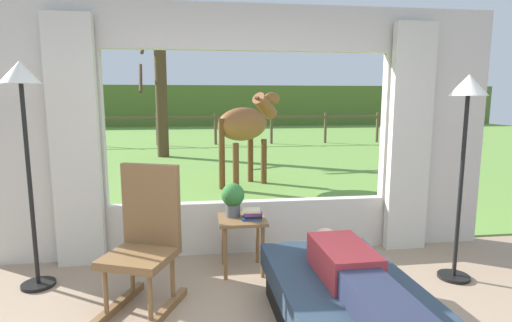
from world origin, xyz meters
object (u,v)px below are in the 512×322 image
(rocking_chair, at_px, (145,239))
(pasture_tree, at_px, (160,95))
(book_stack, at_px, (252,214))
(horse, at_px, (246,125))
(potted_plant, at_px, (233,198))
(floor_lamp_left, at_px, (23,107))
(recliner_sofa, at_px, (350,314))
(floor_lamp_right, at_px, (466,116))
(side_table, at_px, (242,228))
(reclining_person, at_px, (354,274))

(rocking_chair, relative_size, pasture_tree, 0.30)
(book_stack, bearing_deg, horse, 84.42)
(potted_plant, distance_m, horse, 3.71)
(floor_lamp_left, bearing_deg, potted_plant, 4.64)
(book_stack, distance_m, floor_lamp_left, 2.14)
(recliner_sofa, xyz_separation_m, floor_lamp_right, (1.32, 0.84, 1.26))
(potted_plant, bearing_deg, recliner_sofa, -63.47)
(side_table, xyz_separation_m, potted_plant, (-0.08, 0.06, 0.28))
(reclining_person, relative_size, pasture_tree, 0.38)
(rocking_chair, height_order, book_stack, rocking_chair)
(reclining_person, xyz_separation_m, rocking_chair, (-1.39, 0.77, 0.02))
(reclining_person, distance_m, potted_plant, 1.54)
(side_table, relative_size, book_stack, 2.64)
(rocking_chair, bearing_deg, potted_plant, 61.70)
(reclining_person, height_order, floor_lamp_right, floor_lamp_right)
(book_stack, bearing_deg, potted_plant, 144.52)
(floor_lamp_left, bearing_deg, pasture_tree, 87.50)
(floor_lamp_right, height_order, pasture_tree, pasture_tree)
(recliner_sofa, xyz_separation_m, rocking_chair, (-1.39, 0.72, 0.33))
(reclining_person, bearing_deg, pasture_tree, 101.14)
(pasture_tree, bearing_deg, recliner_sofa, -77.31)
(reclining_person, xyz_separation_m, potted_plant, (-0.66, 1.38, 0.18))
(book_stack, bearing_deg, pasture_tree, 101.14)
(reclining_person, distance_m, side_table, 1.44)
(reclining_person, relative_size, potted_plant, 4.48)
(potted_plant, bearing_deg, book_stack, -35.48)
(reclining_person, distance_m, floor_lamp_right, 1.86)
(potted_plant, distance_m, book_stack, 0.25)
(recliner_sofa, relative_size, horse, 1.00)
(horse, bearing_deg, side_table, -52.87)
(floor_lamp_right, distance_m, pasture_tree, 8.90)
(potted_plant, xyz_separation_m, floor_lamp_right, (1.98, -0.49, 0.77))
(recliner_sofa, relative_size, reclining_person, 1.20)
(potted_plant, relative_size, floor_lamp_left, 0.17)
(recliner_sofa, height_order, horse, horse)
(book_stack, distance_m, pasture_tree, 8.11)
(potted_plant, height_order, floor_lamp_left, floor_lamp_left)
(recliner_sofa, height_order, floor_lamp_left, floor_lamp_left)
(rocking_chair, height_order, potted_plant, rocking_chair)
(rocking_chair, xyz_separation_m, floor_lamp_left, (-1.00, 0.47, 1.01))
(book_stack, relative_size, horse, 0.11)
(rocking_chair, relative_size, floor_lamp_left, 0.58)
(recliner_sofa, relative_size, side_table, 3.31)
(book_stack, relative_size, floor_lamp_left, 0.10)
(side_table, height_order, book_stack, book_stack)
(recliner_sofa, height_order, potted_plant, potted_plant)
(book_stack, xyz_separation_m, pasture_tree, (-1.55, 7.87, 1.15))
(book_stack, bearing_deg, recliner_sofa, -67.74)
(rocking_chair, height_order, floor_lamp_right, floor_lamp_right)
(book_stack, relative_size, floor_lamp_right, 0.11)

